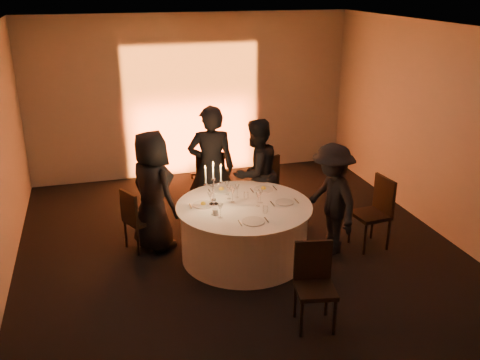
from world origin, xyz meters
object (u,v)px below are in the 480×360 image
object	(u,v)px
chair_right	(376,208)
guest_right	(331,200)
banquet_table	(244,231)
chair_back_right	(263,182)
chair_front	(314,280)
coffee_cup	(215,212)
chair_left	(136,217)
chair_back_left	(210,178)
guest_left	(153,191)
guest_back_right	(256,173)
guest_back_left	(211,168)
candelabra	(213,190)

from	to	relation	value
chair_right	guest_right	xyz separation A→B (m)	(-0.68, 0.01, 0.21)
banquet_table	chair_back_right	world-z (taller)	chair_back_right
chair_front	coffee_cup	world-z (taller)	chair_front
chair_left	chair_right	world-z (taller)	chair_right
chair_front	coffee_cup	size ratio (longest dim) A/B	8.58
chair_back_left	guest_right	distance (m)	2.18
guest_left	guest_back_right	xyz separation A→B (m)	(1.58, 0.34, -0.02)
chair_back_right	coffee_cup	world-z (taller)	chair_back_right
banquet_table	chair_back_left	distance (m)	1.61
chair_right	guest_back_right	world-z (taller)	guest_back_right
guest_right	chair_left	bearing A→B (deg)	-114.90
guest_left	guest_back_left	distance (m)	1.01
chair_left	candelabra	distance (m)	1.21
coffee_cup	guest_right	bearing A→B (deg)	0.18
banquet_table	guest_right	xyz separation A→B (m)	(1.18, -0.16, 0.39)
chair_right	candelabra	xyz separation A→B (m)	(-2.24, 0.28, 0.41)
guest_back_left	guest_back_right	distance (m)	0.68
guest_back_left	chair_front	bearing A→B (deg)	111.84
chair_back_left	guest_back_left	world-z (taller)	guest_back_left
guest_back_left	guest_right	world-z (taller)	guest_back_left
banquet_table	coffee_cup	xyz separation A→B (m)	(-0.43, -0.17, 0.42)
guest_left	chair_back_left	bearing A→B (deg)	-76.15
banquet_table	coffee_cup	world-z (taller)	coffee_cup
chair_right	chair_back_right	bearing A→B (deg)	-145.73
coffee_cup	candelabra	world-z (taller)	candelabra
guest_back_right	candelabra	size ratio (longest dim) A/B	2.70
chair_right	guest_left	bearing A→B (deg)	-111.05
banquet_table	candelabra	distance (m)	0.72
chair_back_left	chair_right	distance (m)	2.64
chair_right	guest_left	size ratio (longest dim) A/B	0.60
guest_back_left	candelabra	xyz separation A→B (m)	(-0.19, -0.94, 0.04)
chair_back_left	guest_back_left	size ratio (longest dim) A/B	0.55
chair_left	coffee_cup	xyz separation A→B (m)	(0.93, -0.79, 0.30)
guest_right	chair_back_left	bearing A→B (deg)	-151.33
guest_back_left	guest_right	bearing A→B (deg)	149.39
chair_back_right	guest_back_right	bearing A→B (deg)	25.12
chair_back_right	guest_back_right	world-z (taller)	guest_back_right
banquet_table	candelabra	world-z (taller)	candelabra
banquet_table	chair_back_right	size ratio (longest dim) A/B	1.80
chair_left	chair_back_right	world-z (taller)	chair_back_right
chair_right	guest_back_left	xyz separation A→B (m)	(-2.06, 1.22, 0.37)
candelabra	chair_front	bearing A→B (deg)	-67.56
guest_back_right	guest_right	world-z (taller)	guest_back_right
chair_left	guest_back_left	xyz separation A→B (m)	(1.17, 0.43, 0.45)
chair_right	guest_back_right	distance (m)	1.82
chair_left	chair_right	distance (m)	3.32
guest_left	guest_back_right	bearing A→B (deg)	-107.63
chair_right	guest_back_right	bearing A→B (deg)	-135.25
chair_back_right	guest_back_left	bearing A→B (deg)	-14.19
chair_back_right	chair_left	bearing A→B (deg)	-9.38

